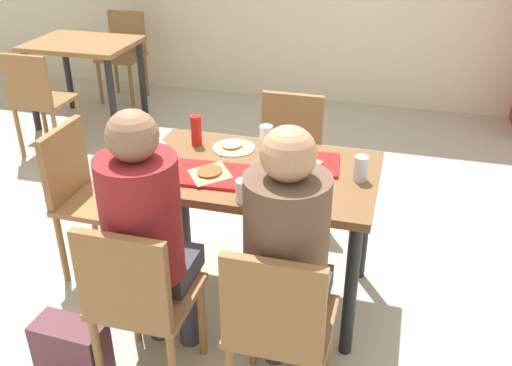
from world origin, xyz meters
name	(u,v)px	position (x,y,z in m)	size (l,w,h in m)	color
ground_plane	(256,294)	(0.00, 0.00, -0.01)	(10.00, 10.00, 0.02)	#B2AD9E
main_table	(256,189)	(0.00, 0.00, 0.65)	(1.17, 0.73, 0.75)	brown
chair_near_left	(137,297)	(-0.29, -0.75, 0.50)	(0.40, 0.40, 0.85)	olive
chair_near_right	(278,323)	(0.29, -0.75, 0.50)	(0.40, 0.40, 0.85)	olive
chair_far_side	(288,153)	(0.00, 0.75, 0.50)	(0.40, 0.40, 0.85)	olive
chair_left_end	(85,190)	(-0.97, 0.00, 0.50)	(0.40, 0.40, 0.85)	olive
person_in_red	(147,227)	(-0.29, -0.61, 0.75)	(0.32, 0.42, 1.26)	#383842
person_in_brown_jacket	(288,249)	(0.29, -0.61, 0.75)	(0.32, 0.42, 1.26)	#383842
tray_red_near	(207,174)	(-0.20, -0.13, 0.76)	(0.36, 0.26, 0.02)	red
tray_red_far	(302,163)	(0.20, 0.11, 0.76)	(0.36, 0.26, 0.02)	red
paper_plate_center	(234,148)	(-0.18, 0.20, 0.76)	(0.22, 0.22, 0.01)	white
paper_plate_near_edge	(282,193)	(0.18, -0.20, 0.76)	(0.22, 0.22, 0.01)	white
pizza_slice_a	(210,172)	(-0.19, -0.13, 0.78)	(0.18, 0.21, 0.02)	#DBAD60
pizza_slice_b	(299,161)	(0.19, 0.10, 0.78)	(0.22, 0.23, 0.02)	#DBAD60
pizza_slice_c	(232,145)	(-0.18, 0.20, 0.77)	(0.19, 0.20, 0.02)	#DBAD60
plastic_cup_a	(266,135)	(-0.03, 0.31, 0.80)	(0.07, 0.07, 0.10)	white
plastic_cup_b	(244,191)	(0.03, -0.31, 0.80)	(0.07, 0.07, 0.10)	white
soda_can	(361,169)	(0.50, 0.02, 0.81)	(0.07, 0.07, 0.12)	#B7BCC6
condiment_bottle	(196,130)	(-0.38, 0.20, 0.83)	(0.06, 0.06, 0.16)	red
foil_bundle	(159,150)	(-0.50, -0.02, 0.80)	(0.10, 0.10, 0.10)	silver
handbag	(72,349)	(-0.64, -0.77, 0.14)	(0.32, 0.16, 0.28)	#592D38
background_table	(84,56)	(-2.12, 2.00, 0.62)	(0.90, 0.70, 0.75)	olive
background_chair_near	(38,96)	(-2.12, 1.26, 0.50)	(0.40, 0.40, 0.85)	olive
background_chair_far	(124,49)	(-2.12, 2.73, 0.50)	(0.40, 0.40, 0.85)	olive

